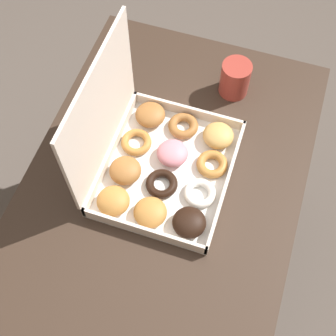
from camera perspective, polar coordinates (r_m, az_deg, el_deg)
name	(u,v)px	position (r m, az deg, el deg)	size (l,w,h in m)	color
ground_plane	(165,263)	(1.88, -0.31, -11.53)	(8.00, 8.00, 0.00)	#564C44
dining_table	(164,199)	(1.32, -0.43, -3.86)	(1.01, 0.70, 0.72)	#38281E
donut_box	(155,159)	(1.18, -1.61, 1.11)	(0.37, 0.33, 0.34)	white
coffee_mug	(235,78)	(1.34, 8.18, 10.78)	(0.08, 0.08, 0.10)	#A3382D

